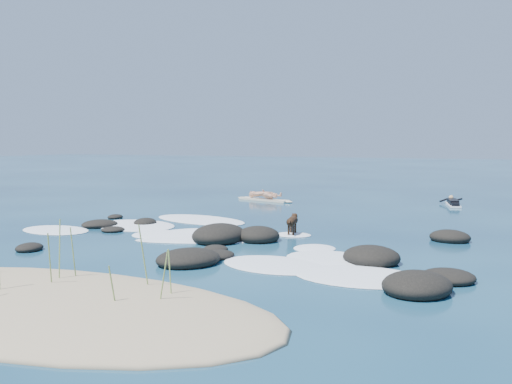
% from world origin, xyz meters
% --- Properties ---
extents(ground, '(160.00, 160.00, 0.00)m').
position_xyz_m(ground, '(0.00, 0.00, 0.00)').
color(ground, '#0A2642').
rests_on(ground, ground).
extents(sand_dune, '(9.00, 4.40, 0.60)m').
position_xyz_m(sand_dune, '(0.00, -8.20, 0.00)').
color(sand_dune, '#9E8966').
rests_on(sand_dune, ground).
extents(dune_grass, '(4.32, 1.98, 1.23)m').
position_xyz_m(dune_grass, '(-0.14, -7.90, 0.63)').
color(dune_grass, '#7A994A').
rests_on(dune_grass, ground).
extents(reef_rocks, '(12.90, 7.39, 0.64)m').
position_xyz_m(reef_rocks, '(1.40, -2.10, 0.12)').
color(reef_rocks, black).
rests_on(reef_rocks, ground).
extents(breaking_foam, '(13.04, 8.52, 0.12)m').
position_xyz_m(breaking_foam, '(-0.88, -1.10, 0.01)').
color(breaking_foam, white).
rests_on(breaking_foam, ground).
extents(standing_surfer_rig, '(3.23, 1.30, 1.87)m').
position_xyz_m(standing_surfer_rig, '(-3.41, 9.13, 0.74)').
color(standing_surfer_rig, beige).
rests_on(standing_surfer_rig, ground).
extents(paddling_surfer_rig, '(1.09, 2.24, 0.39)m').
position_xyz_m(paddling_surfer_rig, '(4.87, 10.60, 0.13)').
color(paddling_surfer_rig, white).
rests_on(paddling_surfer_rig, ground).
extents(dog, '(0.37, 1.02, 0.65)m').
position_xyz_m(dog, '(1.31, 0.38, 0.43)').
color(dog, black).
rests_on(dog, ground).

